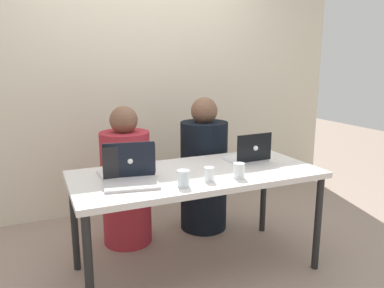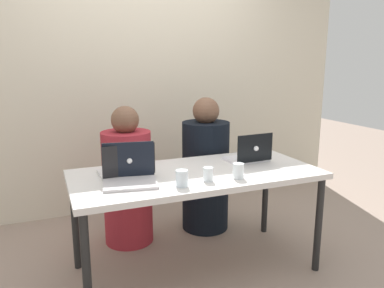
% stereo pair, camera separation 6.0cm
% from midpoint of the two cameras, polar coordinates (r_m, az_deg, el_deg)
% --- Properties ---
extents(ground_plane, '(12.00, 12.00, 0.00)m').
position_cam_midpoint_polar(ground_plane, '(2.89, 1.25, -18.40)').
color(ground_plane, gray).
extents(back_wall, '(4.50, 0.10, 2.53)m').
position_cam_midpoint_polar(back_wall, '(3.82, -7.16, 9.07)').
color(back_wall, beige).
rests_on(back_wall, ground).
extents(desk, '(1.70, 0.78, 0.74)m').
position_cam_midpoint_polar(desk, '(2.61, 1.32, -5.56)').
color(desk, silver).
rests_on(desk, ground).
extents(person_on_left, '(0.49, 0.49, 1.14)m').
position_cam_midpoint_polar(person_on_left, '(3.13, -9.26, -5.90)').
color(person_on_left, '#A22631').
rests_on(person_on_left, ground).
extents(person_on_right, '(0.44, 0.44, 1.19)m').
position_cam_midpoint_polar(person_on_right, '(3.34, 2.59, -4.23)').
color(person_on_right, black).
rests_on(person_on_right, ground).
extents(laptop_back_left, '(0.35, 0.27, 0.22)m').
position_cam_midpoint_polar(laptop_back_left, '(2.54, -9.27, -3.64)').
color(laptop_back_left, silver).
rests_on(laptop_back_left, desk).
extents(laptop_front_left, '(0.37, 0.31, 0.24)m').
position_cam_midpoint_polar(laptop_front_left, '(2.37, -8.77, -4.65)').
color(laptop_front_left, silver).
rests_on(laptop_front_left, desk).
extents(laptop_back_right, '(0.32, 0.27, 0.23)m').
position_cam_midpoint_polar(laptop_back_right, '(2.88, 9.27, -1.71)').
color(laptop_back_right, silver).
rests_on(laptop_back_right, desk).
extents(water_glass_right, '(0.07, 0.07, 0.10)m').
position_cam_midpoint_polar(water_glass_right, '(2.46, 7.76, -4.23)').
color(water_glass_right, white).
rests_on(water_glass_right, desk).
extents(water_glass_left, '(0.08, 0.08, 0.10)m').
position_cam_midpoint_polar(water_glass_left, '(2.28, -0.79, -5.42)').
color(water_glass_left, silver).
rests_on(water_glass_left, desk).
extents(water_glass_center, '(0.06, 0.06, 0.09)m').
position_cam_midpoint_polar(water_glass_center, '(2.39, 3.20, -4.77)').
color(water_glass_center, white).
rests_on(water_glass_center, desk).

